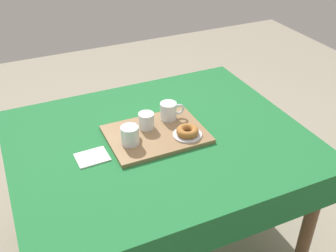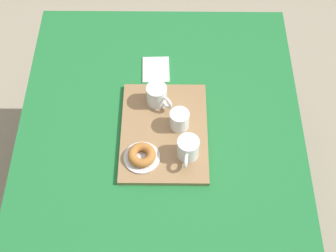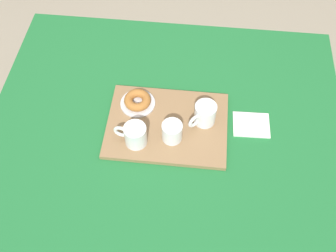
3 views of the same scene
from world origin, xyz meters
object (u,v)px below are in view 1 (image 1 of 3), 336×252
Objects in this scene: water_glass_near at (146,121)px; donut_plate_left at (187,135)px; dining_table at (159,154)px; paper_napkin at (92,157)px; tea_mug_left at (169,111)px; serving_tray at (156,134)px; sugar_donut_left at (188,131)px; tea_mug_right at (130,136)px.

donut_plate_left is (0.14, -0.14, -0.03)m from water_glass_near.
paper_napkin reaches higher than dining_table.
dining_table is 11.07× the size of tea_mug_left.
serving_tray is (-0.01, 0.01, 0.10)m from dining_table.
sugar_donut_left is at bearing -29.36° from dining_table.
water_glass_near is (0.11, 0.09, -0.01)m from tea_mug_right.
donut_plate_left is 0.44m from paper_napkin.
sugar_donut_left is at bearing -5.38° from paper_napkin.
water_glass_near is 0.57× the size of donut_plate_left.
tea_mug_right reaches higher than paper_napkin.
sugar_donut_left reaches higher than donut_plate_left.
serving_tray is at bearing 146.72° from donut_plate_left.
sugar_donut_left reaches higher than serving_tray.
dining_table is 13.06× the size of tea_mug_right.
donut_plate_left is at bearing -43.30° from water_glass_near.
sugar_donut_left is (0.11, -0.06, 0.14)m from dining_table.
donut_plate_left is (0.26, -0.05, -0.04)m from tea_mug_right.
water_glass_near is at bearing 136.70° from sugar_donut_left.
dining_table is 10.06× the size of donut_plate_left.
dining_table is 13.11× the size of sugar_donut_left.
water_glass_near reaches higher than paper_napkin.
donut_plate_left reaches higher than paper_napkin.
water_glass_near is 0.74× the size of sugar_donut_left.
tea_mug_right is 0.76× the size of paper_napkin.
paper_napkin is at bearing -163.24° from tea_mug_left.
paper_napkin is (-0.32, -0.02, 0.10)m from dining_table.
sugar_donut_left is at bearing 0.00° from donut_plate_left.
sugar_donut_left is (0.00, 0.00, 0.02)m from donut_plate_left.
tea_mug_left is 1.18× the size of sugar_donut_left.
serving_tray is 5.86× the size of water_glass_near.
dining_table is at bearing -67.27° from water_glass_near.
tea_mug_left is 0.27m from tea_mug_right.
tea_mug_right reaches higher than serving_tray.
serving_tray is 0.15m from tea_mug_right.
dining_table is 9.88× the size of paper_napkin.
sugar_donut_left is at bearing -11.23° from tea_mug_right.
dining_table is 0.19m from sugar_donut_left.
donut_plate_left is 0.02m from sugar_donut_left.
paper_napkin is at bearing 174.62° from donut_plate_left.
sugar_donut_left is (0.26, -0.05, -0.02)m from tea_mug_right.
tea_mug_right is (-0.14, -0.01, 0.15)m from dining_table.
sugar_donut_left is (0.14, -0.14, -0.01)m from water_glass_near.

